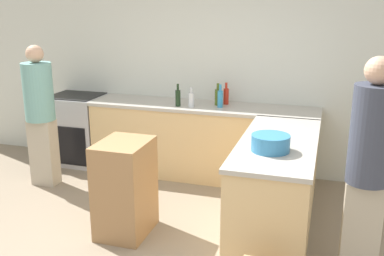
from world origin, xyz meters
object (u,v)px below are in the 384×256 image
object	(u,v)px
range_oven	(78,129)
olive_oil_bottle	(218,97)
vinegar_bottle_clear	(191,99)
person_by_range	(40,111)
hot_sauce_bottle	(226,96)
person_at_peninsula	(368,167)
mixing_bowl	(271,143)
island_table	(125,188)
dish_soap_bottle	(220,98)
wine_bottle_dark	(178,97)

from	to	relation	value
range_oven	olive_oil_bottle	xyz separation A→B (m)	(1.94, 0.05, 0.56)
vinegar_bottle_clear	person_by_range	size ratio (longest dim) A/B	0.14
hot_sauce_bottle	person_at_peninsula	xyz separation A→B (m)	(1.52, -1.94, -0.04)
person_at_peninsula	mixing_bowl	bearing A→B (deg)	156.74
island_table	mixing_bowl	distance (m)	1.43
dish_soap_bottle	range_oven	bearing A→B (deg)	178.29
person_by_range	island_table	bearing A→B (deg)	-28.69
olive_oil_bottle	range_oven	bearing A→B (deg)	-178.61
vinegar_bottle_clear	person_at_peninsula	xyz separation A→B (m)	(1.88, -1.67, -0.03)
range_oven	island_table	bearing A→B (deg)	-47.46
wine_bottle_dark	dish_soap_bottle	world-z (taller)	dish_soap_bottle
mixing_bowl	person_at_peninsula	xyz separation A→B (m)	(0.75, -0.32, -0.01)
person_by_range	mixing_bowl	bearing A→B (deg)	-13.74
olive_oil_bottle	dish_soap_bottle	world-z (taller)	dish_soap_bottle
wine_bottle_dark	vinegar_bottle_clear	distance (m)	0.17
olive_oil_bottle	wine_bottle_dark	distance (m)	0.48
hot_sauce_bottle	person_at_peninsula	world-z (taller)	person_at_peninsula
island_table	vinegar_bottle_clear	bearing A→B (deg)	82.42
dish_soap_bottle	vinegar_bottle_clear	bearing A→B (deg)	-167.02
island_table	dish_soap_bottle	size ratio (longest dim) A/B	3.28
wine_bottle_dark	hot_sauce_bottle	bearing A→B (deg)	27.98
dish_soap_bottle	vinegar_bottle_clear	world-z (taller)	dish_soap_bottle
hot_sauce_bottle	person_at_peninsula	distance (m)	2.46
mixing_bowl	person_at_peninsula	size ratio (longest dim) A/B	0.18
dish_soap_bottle	olive_oil_bottle	bearing A→B (deg)	117.46
range_oven	wine_bottle_dark	bearing A→B (deg)	-5.74
mixing_bowl	hot_sauce_bottle	distance (m)	1.78
island_table	vinegar_bottle_clear	distance (m)	1.58
range_oven	olive_oil_bottle	world-z (taller)	olive_oil_bottle
island_table	olive_oil_bottle	bearing A→B (deg)	73.96
range_oven	person_by_range	bearing A→B (deg)	-88.15
vinegar_bottle_clear	hot_sauce_bottle	bearing A→B (deg)	36.24
dish_soap_bottle	person_by_range	xyz separation A→B (m)	(-1.97, -0.75, -0.12)
mixing_bowl	vinegar_bottle_clear	size ratio (longest dim) A/B	1.40
olive_oil_bottle	wine_bottle_dark	size ratio (longest dim) A/B	0.99
olive_oil_bottle	person_at_peninsula	bearing A→B (deg)	-49.23
vinegar_bottle_clear	person_at_peninsula	world-z (taller)	person_at_peninsula
wine_bottle_dark	person_by_range	world-z (taller)	person_by_range
island_table	olive_oil_bottle	world-z (taller)	olive_oil_bottle
dish_soap_bottle	island_table	bearing A→B (deg)	-108.96
mixing_bowl	hot_sauce_bottle	xyz separation A→B (m)	(-0.76, 1.61, 0.04)
olive_oil_bottle	vinegar_bottle_clear	xyz separation A→B (m)	(-0.28, -0.18, -0.01)
dish_soap_bottle	person_by_range	world-z (taller)	person_by_range
range_oven	wine_bottle_dark	xyz separation A→B (m)	(1.50, -0.15, 0.56)
island_table	wine_bottle_dark	size ratio (longest dim) A/B	3.35
olive_oil_bottle	vinegar_bottle_clear	distance (m)	0.33
range_oven	vinegar_bottle_clear	xyz separation A→B (m)	(1.66, -0.14, 0.55)
olive_oil_bottle	vinegar_bottle_clear	bearing A→B (deg)	-146.60
range_oven	mixing_bowl	world-z (taller)	mixing_bowl
dish_soap_bottle	vinegar_bottle_clear	size ratio (longest dim) A/B	1.18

